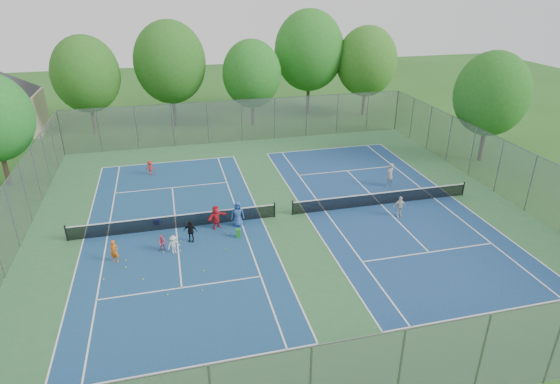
% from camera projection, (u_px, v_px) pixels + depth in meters
% --- Properties ---
extents(ground, '(120.00, 120.00, 0.00)m').
position_uv_depth(ground, '(284.00, 216.00, 30.97)').
color(ground, '#25591B').
rests_on(ground, ground).
extents(court_pad, '(32.00, 32.00, 0.01)m').
position_uv_depth(court_pad, '(284.00, 216.00, 30.96)').
color(court_pad, '#2F6337').
rests_on(court_pad, ground).
extents(court_left, '(10.97, 23.77, 0.01)m').
position_uv_depth(court_left, '(176.00, 228.00, 29.43)').
color(court_left, navy).
rests_on(court_left, court_pad).
extents(court_right, '(10.97, 23.77, 0.01)m').
position_uv_depth(court_right, '(381.00, 204.00, 32.49)').
color(court_right, navy).
rests_on(court_right, court_pad).
extents(net_left, '(12.87, 0.10, 0.91)m').
position_uv_depth(net_left, '(175.00, 222.00, 29.24)').
color(net_left, black).
rests_on(net_left, ground).
extents(net_right, '(12.87, 0.10, 0.91)m').
position_uv_depth(net_right, '(382.00, 199.00, 32.31)').
color(net_right, black).
rests_on(net_right, ground).
extents(fence_north, '(32.00, 0.10, 4.00)m').
position_uv_depth(fence_north, '(242.00, 121.00, 44.22)').
color(fence_north, gray).
rests_on(fence_north, ground).
extents(fence_south, '(32.00, 0.10, 4.00)m').
position_uv_depth(fence_south, '(399.00, 375.00, 16.03)').
color(fence_south, gray).
rests_on(fence_south, ground).
extents(fence_west, '(0.10, 32.00, 4.00)m').
position_uv_depth(fence_west, '(12.00, 216.00, 26.63)').
color(fence_west, gray).
rests_on(fence_west, ground).
extents(fence_east, '(0.10, 32.00, 4.00)m').
position_uv_depth(fence_east, '(499.00, 166.00, 33.63)').
color(fence_east, gray).
rests_on(fence_east, ground).
extents(house, '(11.03, 11.03, 7.30)m').
position_uv_depth(house, '(4.00, 92.00, 45.53)').
color(house, '#B7A88C').
rests_on(house, ground).
extents(tree_nw, '(6.40, 6.40, 9.58)m').
position_uv_depth(tree_nw, '(86.00, 74.00, 44.81)').
color(tree_nw, '#443326').
rests_on(tree_nw, ground).
extents(tree_nl, '(7.20, 7.20, 10.69)m').
position_uv_depth(tree_nl, '(170.00, 62.00, 47.17)').
color(tree_nl, '#443326').
rests_on(tree_nl, ground).
extents(tree_nc, '(6.00, 6.00, 8.85)m').
position_uv_depth(tree_nc, '(252.00, 74.00, 47.64)').
color(tree_nc, '#443326').
rests_on(tree_nc, ground).
extents(tree_nr, '(7.60, 7.60, 11.42)m').
position_uv_depth(tree_nr, '(309.00, 51.00, 51.13)').
color(tree_nr, '#443326').
rests_on(tree_nr, ground).
extents(tree_ne, '(6.60, 6.60, 9.77)m').
position_uv_depth(tree_ne, '(367.00, 61.00, 51.13)').
color(tree_ne, '#443326').
rests_on(tree_ne, ground).
extents(tree_side_e, '(6.00, 6.00, 9.20)m').
position_uv_depth(tree_side_e, '(492.00, 94.00, 38.00)').
color(tree_side_e, '#443326').
rests_on(tree_side_e, ground).
extents(ball_crate, '(0.48, 0.48, 0.33)m').
position_uv_depth(ball_crate, '(157.00, 222.00, 29.91)').
color(ball_crate, '#1730AF').
rests_on(ball_crate, ground).
extents(ball_hopper, '(0.33, 0.33, 0.55)m').
position_uv_depth(ball_hopper, '(238.00, 233.00, 28.33)').
color(ball_hopper, '#268E27').
rests_on(ball_hopper, ground).
extents(student_a, '(0.56, 0.45, 1.34)m').
position_uv_depth(student_a, '(114.00, 251.00, 25.71)').
color(student_a, orange).
rests_on(student_a, ground).
extents(student_b, '(0.54, 0.45, 1.00)m').
position_uv_depth(student_b, '(162.00, 243.00, 26.86)').
color(student_b, '#D65377').
rests_on(student_b, ground).
extents(student_c, '(0.83, 0.68, 1.13)m').
position_uv_depth(student_c, '(174.00, 245.00, 26.59)').
color(student_c, beige).
rests_on(student_c, ground).
extents(student_d, '(0.89, 0.60, 1.41)m').
position_uv_depth(student_d, '(190.00, 231.00, 27.70)').
color(student_d, black).
rests_on(student_d, ground).
extents(student_e, '(0.90, 0.65, 1.69)m').
position_uv_depth(student_e, '(238.00, 214.00, 29.40)').
color(student_e, '#295099').
rests_on(student_e, ground).
extents(student_f, '(1.49, 1.10, 1.56)m').
position_uv_depth(student_f, '(216.00, 217.00, 29.13)').
color(student_f, red).
rests_on(student_f, ground).
extents(child_far_baseline, '(0.77, 0.47, 1.17)m').
position_uv_depth(child_far_baseline, '(150.00, 168.00, 37.19)').
color(child_far_baseline, red).
rests_on(child_far_baseline, ground).
extents(instructor, '(0.79, 0.67, 1.85)m').
position_uv_depth(instructor, '(390.00, 175.00, 34.98)').
color(instructor, '#969699').
rests_on(instructor, ground).
extents(teen_court_b, '(0.86, 0.40, 1.44)m').
position_uv_depth(teen_court_b, '(400.00, 207.00, 30.62)').
color(teen_court_b, silver).
rests_on(teen_court_b, ground).
extents(tennis_ball_0, '(0.07, 0.07, 0.07)m').
position_uv_depth(tennis_ball_0, '(167.00, 295.00, 23.23)').
color(tennis_ball_0, '#CAE735').
rests_on(tennis_ball_0, ground).
extents(tennis_ball_1, '(0.07, 0.07, 0.07)m').
position_uv_depth(tennis_ball_1, '(204.00, 271.00, 25.10)').
color(tennis_ball_1, yellow).
rests_on(tennis_ball_1, ground).
extents(tennis_ball_2, '(0.07, 0.07, 0.07)m').
position_uv_depth(tennis_ball_2, '(163.00, 252.00, 26.84)').
color(tennis_ball_2, gold).
rests_on(tennis_ball_2, ground).
extents(tennis_ball_3, '(0.07, 0.07, 0.07)m').
position_uv_depth(tennis_ball_3, '(228.00, 234.00, 28.72)').
color(tennis_ball_3, '#D6EE37').
rests_on(tennis_ball_3, ground).
extents(tennis_ball_4, '(0.07, 0.07, 0.07)m').
position_uv_depth(tennis_ball_4, '(125.00, 260.00, 26.06)').
color(tennis_ball_4, gold).
rests_on(tennis_ball_4, ground).
extents(tennis_ball_5, '(0.07, 0.07, 0.07)m').
position_uv_depth(tennis_ball_5, '(202.00, 291.00, 23.56)').
color(tennis_ball_5, gold).
rests_on(tennis_ball_5, ground).
extents(tennis_ball_6, '(0.07, 0.07, 0.07)m').
position_uv_depth(tennis_ball_6, '(225.00, 250.00, 27.08)').
color(tennis_ball_6, '#AFD331').
rests_on(tennis_ball_6, ground).
extents(tennis_ball_7, '(0.07, 0.07, 0.07)m').
position_uv_depth(tennis_ball_7, '(126.00, 268.00, 25.42)').
color(tennis_ball_7, '#D3F539').
rests_on(tennis_ball_7, ground).
extents(tennis_ball_8, '(0.07, 0.07, 0.07)m').
position_uv_depth(tennis_ball_8, '(104.00, 280.00, 24.41)').
color(tennis_ball_8, '#CAE936').
rests_on(tennis_ball_8, ground).
extents(tennis_ball_9, '(0.07, 0.07, 0.07)m').
position_uv_depth(tennis_ball_9, '(181.00, 241.00, 27.93)').
color(tennis_ball_9, '#D1DE33').
rests_on(tennis_ball_9, ground).
extents(tennis_ball_10, '(0.07, 0.07, 0.07)m').
position_uv_depth(tennis_ball_10, '(180.00, 251.00, 26.95)').
color(tennis_ball_10, '#E1ED37').
rests_on(tennis_ball_10, ground).
extents(tennis_ball_11, '(0.07, 0.07, 0.07)m').
position_uv_depth(tennis_ball_11, '(143.00, 279.00, 24.43)').
color(tennis_ball_11, '#DAE836').
rests_on(tennis_ball_11, ground).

